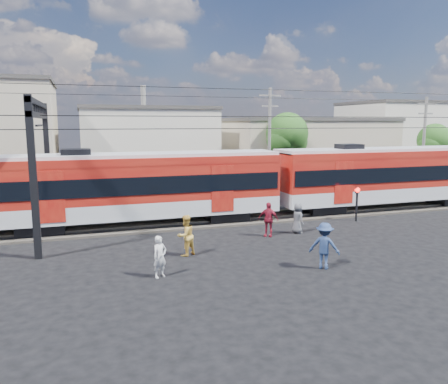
{
  "coord_description": "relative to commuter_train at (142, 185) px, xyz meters",
  "views": [
    {
      "loc": [
        -8.05,
        -16.39,
        5.85
      ],
      "look_at": [
        -1.01,
        5.0,
        2.26
      ],
      "focal_mm": 35.0,
      "sensor_mm": 36.0,
      "label": 1
    }
  ],
  "objects": [
    {
      "name": "ground",
      "position": [
        4.87,
        -8.0,
        -2.4
      ],
      "size": [
        120.0,
        120.0,
        0.0
      ],
      "primitive_type": "plane",
      "color": "black",
      "rests_on": "ground"
    },
    {
      "name": "track_bed",
      "position": [
        4.87,
        0.0,
        -2.34
      ],
      "size": [
        70.0,
        3.4,
        0.12
      ],
      "primitive_type": "cube",
      "color": "#2D2823",
      "rests_on": "ground"
    },
    {
      "name": "rail_near",
      "position": [
        4.87,
        -0.75,
        -2.22
      ],
      "size": [
        70.0,
        0.12,
        0.12
      ],
      "primitive_type": "cube",
      "color": "#59544C",
      "rests_on": "track_bed"
    },
    {
      "name": "rail_far",
      "position": [
        4.87,
        0.75,
        -2.22
      ],
      "size": [
        70.0,
        0.12,
        0.12
      ],
      "primitive_type": "cube",
      "color": "#59544C",
      "rests_on": "track_bed"
    },
    {
      "name": "commuter_train",
      "position": [
        0.0,
        0.0,
        0.0
      ],
      "size": [
        50.3,
        3.08,
        4.17
      ],
      "color": "black",
      "rests_on": "ground"
    },
    {
      "name": "catenary",
      "position": [
        -3.78,
        -0.0,
        2.73
      ],
      "size": [
        70.0,
        9.3,
        7.52
      ],
      "color": "black",
      "rests_on": "ground"
    },
    {
      "name": "building_midwest",
      "position": [
        2.87,
        19.0,
        1.25
      ],
      "size": [
        12.24,
        12.24,
        7.3
      ],
      "color": "beige",
      "rests_on": "ground"
    },
    {
      "name": "building_mideast",
      "position": [
        18.87,
        16.0,
        0.75
      ],
      "size": [
        16.32,
        10.2,
        6.3
      ],
      "color": "gray",
      "rests_on": "ground"
    },
    {
      "name": "building_east",
      "position": [
        32.87,
        20.0,
        1.75
      ],
      "size": [
        10.2,
        10.2,
        8.3
      ],
      "color": "beige",
      "rests_on": "ground"
    },
    {
      "name": "utility_pole_mid",
      "position": [
        10.87,
        7.0,
        2.13
      ],
      "size": [
        1.8,
        0.24,
        8.5
      ],
      "color": "slate",
      "rests_on": "ground"
    },
    {
      "name": "utility_pole_east",
      "position": [
        24.87,
        6.0,
        1.88
      ],
      "size": [
        1.8,
        0.24,
        8.0
      ],
      "color": "slate",
      "rests_on": "ground"
    },
    {
      "name": "tree_near",
      "position": [
        14.05,
        10.09,
        2.26
      ],
      "size": [
        3.82,
        3.64,
        6.72
      ],
      "color": "#382619",
      "rests_on": "ground"
    },
    {
      "name": "tree_far",
      "position": [
        29.05,
        9.09,
        1.59
      ],
      "size": [
        3.36,
        3.12,
        5.76
      ],
      "color": "#382619",
      "rests_on": "ground"
    },
    {
      "name": "pedestrian_a",
      "position": [
        -0.51,
        -8.45,
        -1.59
      ],
      "size": [
        0.7,
        0.61,
        1.62
      ],
      "primitive_type": "imported",
      "rotation": [
        0.0,
        0.0,
        0.47
      ],
      "color": "silver",
      "rests_on": "ground"
    },
    {
      "name": "pedestrian_b",
      "position": [
        1.06,
        -6.06,
        -1.48
      ],
      "size": [
        1.11,
        1.04,
        1.83
      ],
      "primitive_type": "imported",
      "rotation": [
        0.0,
        0.0,
        3.64
      ],
      "color": "gold",
      "rests_on": "ground"
    },
    {
      "name": "pedestrian_c",
      "position": [
        5.97,
        -9.51,
        -1.46
      ],
      "size": [
        1.39,
        1.31,
        1.89
      ],
      "primitive_type": "imported",
      "rotation": [
        0.0,
        0.0,
        2.47
      ],
      "color": "navy",
      "rests_on": "ground"
    },
    {
      "name": "pedestrian_d",
      "position": [
        5.89,
        -4.15,
        -1.5
      ],
      "size": [
        1.1,
        0.98,
        1.79
      ],
      "primitive_type": "imported",
      "rotation": [
        0.0,
        0.0,
        -0.65
      ],
      "color": "maroon",
      "rests_on": "ground"
    },
    {
      "name": "pedestrian_e",
      "position": [
        7.64,
        -4.04,
        -1.6
      ],
      "size": [
        0.63,
        0.86,
        1.61
      ],
      "primitive_type": "imported",
      "rotation": [
        0.0,
        0.0,
        1.73
      ],
      "color": "#48494D",
      "rests_on": "ground"
    },
    {
      "name": "crossing_signal",
      "position": [
        12.31,
        -2.61,
        -0.95
      ],
      "size": [
        0.3,
        0.3,
        2.09
      ],
      "color": "black",
      "rests_on": "ground"
    }
  ]
}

